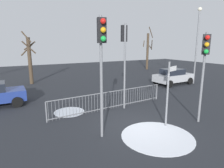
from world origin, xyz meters
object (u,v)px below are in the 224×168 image
at_px(traffic_light_foreground_left, 102,51).
at_px(traffic_light_rear_left, 124,47).
at_px(car_silver_trailing, 173,76).
at_px(street_lamp, 197,38).
at_px(direction_sign_post, 168,91).
at_px(traffic_light_mid_left, 205,58).
at_px(bare_tree_right, 148,50).
at_px(bare_tree_left, 30,59).

bearing_deg(traffic_light_foreground_left, traffic_light_rear_left, -120.97).
bearing_deg(car_silver_trailing, street_lamp, -21.10).
height_order(direction_sign_post, car_silver_trailing, direction_sign_post).
height_order(direction_sign_post, street_lamp, street_lamp).
height_order(traffic_light_rear_left, traffic_light_mid_left, traffic_light_rear_left).
bearing_deg(traffic_light_rear_left, traffic_light_foreground_left, -123.62).
bearing_deg(traffic_light_mid_left, traffic_light_foreground_left, 38.30).
bearing_deg(car_silver_trailing, bare_tree_right, 61.54).
relative_size(traffic_light_rear_left, street_lamp, 0.70).
distance_m(direction_sign_post, street_lamp, 11.43).
relative_size(street_lamp, bare_tree_left, 1.43).
height_order(street_lamp, bare_tree_right, street_lamp).
xyz_separation_m(traffic_light_mid_left, street_lamp, (7.72, 6.60, 1.11)).
xyz_separation_m(traffic_light_rear_left, bare_tree_right, (12.42, 13.42, -0.77)).
bearing_deg(bare_tree_left, car_silver_trailing, -29.34).
distance_m(traffic_light_rear_left, car_silver_trailing, 8.94).
height_order(traffic_light_foreground_left, car_silver_trailing, traffic_light_foreground_left).
bearing_deg(traffic_light_foreground_left, traffic_light_mid_left, -177.07).
height_order(traffic_light_rear_left, traffic_light_foreground_left, traffic_light_rear_left).
relative_size(traffic_light_mid_left, bare_tree_right, 0.70).
xyz_separation_m(traffic_light_mid_left, car_silver_trailing, (5.65, 7.29, -2.39)).
bearing_deg(street_lamp, car_silver_trailing, 161.64).
distance_m(street_lamp, bare_tree_left, 15.77).
bearing_deg(traffic_light_mid_left, bare_tree_left, -18.05).
bearing_deg(street_lamp, bare_tree_right, 75.75).
relative_size(traffic_light_foreground_left, traffic_light_mid_left, 1.12).
xyz_separation_m(traffic_light_foreground_left, car_silver_trailing, (10.43, 6.46, -2.75)).
relative_size(direction_sign_post, car_silver_trailing, 0.78).
bearing_deg(car_silver_trailing, traffic_light_rear_left, -157.71).
bearing_deg(direction_sign_post, traffic_light_mid_left, -37.40).
bearing_deg(direction_sign_post, car_silver_trailing, 23.23).
bearing_deg(direction_sign_post, traffic_light_foreground_left, 154.45).
distance_m(traffic_light_foreground_left, bare_tree_right, 22.27).
height_order(traffic_light_rear_left, bare_tree_left, bare_tree_left).
bearing_deg(traffic_light_rear_left, bare_tree_right, 57.35).
xyz_separation_m(direction_sign_post, bare_tree_left, (-4.52, 13.40, 0.68)).
distance_m(traffic_light_rear_left, traffic_light_foreground_left, 3.97).
height_order(traffic_light_foreground_left, street_lamp, street_lamp).
height_order(car_silver_trailing, bare_tree_left, bare_tree_left).
bearing_deg(car_silver_trailing, traffic_light_mid_left, -130.52).
height_order(traffic_light_rear_left, street_lamp, street_lamp).
xyz_separation_m(traffic_light_rear_left, bare_tree_left, (-4.10, 10.21, -1.20)).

